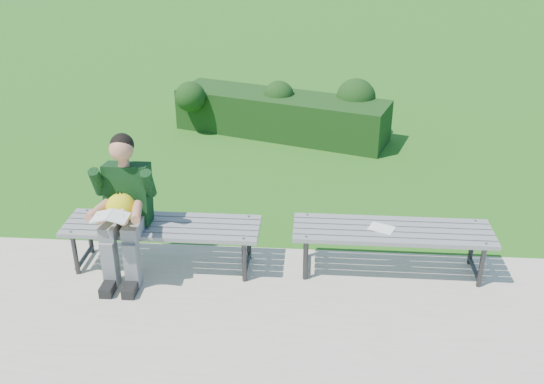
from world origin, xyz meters
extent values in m
plane|color=#26771D|center=(0.00, 0.00, 0.00)|extent=(80.00, 80.00, 0.00)
cube|color=#AAA18F|center=(0.00, -1.75, 0.01)|extent=(30.00, 3.50, 0.02)
cube|color=#1C3C12|center=(0.39, 3.32, 0.30)|extent=(3.21, 1.73, 0.60)
sphere|color=#1C3C12|center=(-0.93, 3.24, 0.57)|extent=(0.56, 0.56, 0.44)
sphere|color=#1C3C12|center=(0.35, 3.38, 0.57)|extent=(0.56, 0.56, 0.44)
sphere|color=#1C3C12|center=(1.47, 3.34, 0.57)|extent=(0.73, 0.73, 0.57)
cube|color=gray|center=(-0.47, -0.61, 0.45)|extent=(1.80, 0.08, 0.04)
cube|color=gray|center=(-0.47, -0.51, 0.45)|extent=(1.80, 0.08, 0.04)
cube|color=gray|center=(-0.47, -0.40, 0.45)|extent=(1.80, 0.08, 0.04)
cube|color=gray|center=(-0.47, -0.30, 0.45)|extent=(1.80, 0.08, 0.04)
cube|color=gray|center=(-0.47, -0.19, 0.45)|extent=(1.80, 0.09, 0.04)
cylinder|color=#2D2D30|center=(-1.25, -0.59, 0.23)|extent=(0.04, 0.04, 0.41)
cylinder|color=#2D2D30|center=(-1.25, -0.21, 0.23)|extent=(0.04, 0.04, 0.41)
cylinder|color=#2D2D30|center=(-1.25, -0.40, 0.41)|extent=(0.04, 0.42, 0.04)
cylinder|color=#2D2D30|center=(-1.25, -0.40, 0.08)|extent=(0.04, 0.42, 0.04)
cylinder|color=gray|center=(-1.25, -0.61, 0.47)|extent=(0.02, 0.02, 0.01)
cylinder|color=gray|center=(-1.25, -0.19, 0.47)|extent=(0.02, 0.02, 0.01)
cylinder|color=#2D2D30|center=(0.31, -0.59, 0.23)|extent=(0.04, 0.04, 0.41)
cylinder|color=#2D2D30|center=(0.31, -0.21, 0.23)|extent=(0.04, 0.04, 0.41)
cylinder|color=#2D2D30|center=(0.31, -0.40, 0.41)|extent=(0.04, 0.42, 0.04)
cylinder|color=#2D2D30|center=(0.31, -0.40, 0.08)|extent=(0.04, 0.42, 0.04)
cylinder|color=gray|center=(0.31, -0.61, 0.47)|extent=(0.02, 0.02, 0.01)
cylinder|color=gray|center=(0.31, -0.19, 0.47)|extent=(0.02, 0.02, 0.01)
cube|color=gray|center=(1.63, -0.53, 0.45)|extent=(1.80, 0.08, 0.04)
cube|color=gray|center=(1.63, -0.43, 0.45)|extent=(1.80, 0.08, 0.04)
cube|color=gray|center=(1.63, -0.33, 0.45)|extent=(1.80, 0.08, 0.04)
cube|color=gray|center=(1.63, -0.22, 0.45)|extent=(1.80, 0.08, 0.04)
cube|color=gray|center=(1.63, -0.12, 0.45)|extent=(1.80, 0.09, 0.04)
cylinder|color=#2D2D30|center=(0.85, -0.52, 0.23)|extent=(0.04, 0.04, 0.41)
cylinder|color=#2D2D30|center=(0.85, -0.14, 0.23)|extent=(0.04, 0.04, 0.41)
cylinder|color=#2D2D30|center=(0.85, -0.33, 0.41)|extent=(0.04, 0.42, 0.04)
cylinder|color=#2D2D30|center=(0.85, -0.33, 0.08)|extent=(0.04, 0.42, 0.04)
cylinder|color=gray|center=(0.85, -0.53, 0.47)|extent=(0.02, 0.02, 0.01)
cylinder|color=gray|center=(0.85, -0.12, 0.47)|extent=(0.02, 0.02, 0.01)
cylinder|color=#2D2D30|center=(2.41, -0.52, 0.23)|extent=(0.04, 0.04, 0.41)
cylinder|color=#2D2D30|center=(2.41, -0.14, 0.23)|extent=(0.04, 0.04, 0.41)
cylinder|color=#2D2D30|center=(2.41, -0.33, 0.41)|extent=(0.04, 0.42, 0.04)
cylinder|color=#2D2D30|center=(2.41, -0.33, 0.08)|extent=(0.04, 0.42, 0.04)
cylinder|color=gray|center=(2.41, -0.53, 0.47)|extent=(0.02, 0.02, 0.01)
cylinder|color=gray|center=(2.41, -0.12, 0.47)|extent=(0.02, 0.02, 0.01)
cube|color=slate|center=(-0.87, -0.56, 0.54)|extent=(0.14, 0.42, 0.13)
cube|color=slate|center=(-0.67, -0.56, 0.54)|extent=(0.14, 0.42, 0.13)
cube|color=slate|center=(-0.87, -0.74, 0.24)|extent=(0.12, 0.13, 0.45)
cube|color=slate|center=(-0.67, -0.74, 0.24)|extent=(0.12, 0.13, 0.45)
cube|color=black|center=(-0.87, -0.84, 0.07)|extent=(0.11, 0.26, 0.09)
cube|color=black|center=(-0.67, -0.84, 0.07)|extent=(0.11, 0.26, 0.09)
cube|color=black|center=(-0.77, -0.36, 0.75)|extent=(0.40, 0.30, 0.59)
cylinder|color=tan|center=(-0.77, -0.38, 1.07)|extent=(0.10, 0.10, 0.08)
sphere|color=tan|center=(-0.77, -0.40, 1.20)|extent=(0.21, 0.21, 0.21)
sphere|color=black|center=(-0.77, -0.37, 1.23)|extent=(0.21, 0.21, 0.21)
cylinder|color=black|center=(-1.00, -0.46, 0.91)|extent=(0.10, 0.21, 0.30)
cylinder|color=black|center=(-0.54, -0.46, 0.91)|extent=(0.10, 0.21, 0.30)
cylinder|color=tan|center=(-0.94, -0.68, 0.74)|extent=(0.14, 0.31, 0.08)
cylinder|color=tan|center=(-0.60, -0.68, 0.74)|extent=(0.14, 0.31, 0.08)
sphere|color=tan|center=(-0.87, -0.84, 0.74)|extent=(0.09, 0.09, 0.09)
sphere|color=tan|center=(-0.67, -0.84, 0.74)|extent=(0.09, 0.09, 0.09)
sphere|color=#EDAC12|center=(-0.77, -0.58, 0.72)|extent=(0.26, 0.26, 0.26)
cone|color=orange|center=(-0.77, -0.70, 0.71)|extent=(0.08, 0.08, 0.08)
cone|color=black|center=(-0.79, -0.57, 0.85)|extent=(0.03, 0.05, 0.08)
cone|color=black|center=(-0.76, -0.56, 0.85)|extent=(0.03, 0.04, 0.07)
sphere|color=white|center=(-0.82, -0.68, 0.75)|extent=(0.05, 0.05, 0.05)
sphere|color=white|center=(-0.73, -0.68, 0.75)|extent=(0.05, 0.05, 0.05)
cube|color=white|center=(-0.85, -0.86, 0.79)|extent=(0.15, 0.20, 0.05)
cube|color=white|center=(-0.70, -0.86, 0.79)|extent=(0.15, 0.20, 0.05)
cube|color=white|center=(1.53, -0.33, 0.47)|extent=(0.27, 0.24, 0.01)
camera|label=1|loc=(0.91, -5.18, 3.16)|focal=40.00mm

